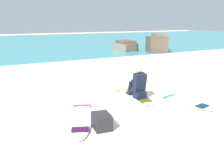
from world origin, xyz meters
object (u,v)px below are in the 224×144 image
(surfer_seated, at_px, (138,85))
(surfboard_spare_far, at_px, (184,101))
(surfboard_main, at_px, (133,95))
(surfboard_spare_near, at_px, (81,117))
(beach_bag, at_px, (102,121))

(surfer_seated, xyz_separation_m, surfboard_spare_far, (0.98, -0.87, -0.40))
(surfboard_main, height_order, surfer_seated, surfer_seated)
(surfboard_spare_near, height_order, surfboard_spare_far, same)
(surfboard_spare_far, bearing_deg, surfboard_main, 131.36)
(surfer_seated, bearing_deg, surfboard_spare_far, -41.47)
(surfboard_spare_near, height_order, beach_bag, beach_bag)
(surfer_seated, xyz_separation_m, surfboard_spare_near, (-1.98, -0.57, -0.40))
(surfboard_main, distance_m, beach_bag, 2.36)
(surfer_seated, relative_size, surfboard_spare_near, 0.39)
(surfboard_main, bearing_deg, beach_bag, -138.47)
(surfboard_spare_near, bearing_deg, surfboard_main, 22.94)
(surfboard_spare_far, height_order, beach_bag, beach_bag)
(beach_bag, bearing_deg, surfboard_spare_far, 8.90)
(surfboard_main, height_order, surfboard_spare_far, same)
(surfer_seated, xyz_separation_m, beach_bag, (-1.78, -1.30, -0.28))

